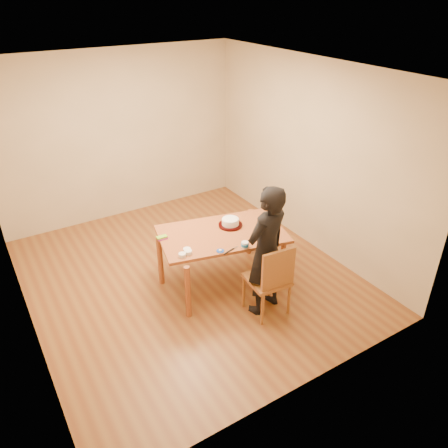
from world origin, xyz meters
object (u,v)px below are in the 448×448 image
person (266,251)px  cake (230,222)px  cake_plate (230,225)px  dining_table (222,234)px  dining_chair (267,279)px

person → cake: bearing=-105.2°
cake_plate → dining_table: bearing=-153.0°
dining_table → cake: cake is taller
cake_plate → person: bearing=-92.6°
cake_plate → cake: 0.05m
dining_table → person: size_ratio=0.96×
dining_table → cake: 0.22m
dining_table → cake: size_ratio=7.07×
cake → person: 0.83m
dining_table → person: (0.15, -0.73, 0.09)m
cake → person: person is taller
dining_table → person: bearing=-65.3°
cake → person: bearing=-92.6°
person → cake_plate: bearing=-105.2°
dining_table → dining_chair: bearing=-65.9°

